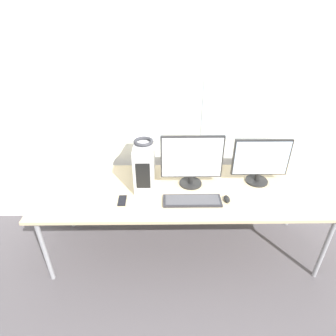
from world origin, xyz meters
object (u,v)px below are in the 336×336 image
at_px(monitor_main, 192,160).
at_px(keyboard, 192,201).
at_px(headphones, 143,142).
at_px(mouse, 227,199).
at_px(pc_tower, 145,163).
at_px(cell_phone, 122,201).
at_px(monitor_right_near, 261,161).

distance_m(monitor_main, keyboard, 0.36).
bearing_deg(headphones, monitor_main, -5.52).
bearing_deg(keyboard, monitor_main, 88.36).
bearing_deg(mouse, pc_tower, 157.59).
relative_size(keyboard, cell_phone, 3.50).
xyz_separation_m(mouse, cell_phone, (-0.88, 0.00, -0.01)).
relative_size(headphones, cell_phone, 1.24).
bearing_deg(monitor_right_near, pc_tower, 179.61).
relative_size(headphones, mouse, 1.76).
height_order(keyboard, mouse, mouse).
height_order(pc_tower, mouse, pc_tower).
bearing_deg(pc_tower, headphones, 90.00).
bearing_deg(mouse, monitor_main, 138.74).
bearing_deg(monitor_right_near, headphones, 179.56).
bearing_deg(monitor_main, monitor_right_near, 3.00).
distance_m(keyboard, cell_phone, 0.59).
bearing_deg(monitor_main, headphones, 174.48).
height_order(monitor_main, monitor_right_near, monitor_main).
distance_m(monitor_right_near, mouse, 0.49).
bearing_deg(monitor_right_near, keyboard, -154.73).
bearing_deg(cell_phone, headphones, 56.98).
xyz_separation_m(monitor_right_near, cell_phone, (-1.22, -0.28, -0.22)).
distance_m(mouse, cell_phone, 0.88).
bearing_deg(monitor_right_near, monitor_main, -177.00).
bearing_deg(cell_phone, monitor_main, 21.46).
relative_size(monitor_right_near, cell_phone, 3.61).
bearing_deg(mouse, cell_phone, 179.84).
xyz_separation_m(pc_tower, monitor_right_near, (1.04, -0.01, 0.03)).
bearing_deg(keyboard, headphones, 143.47).
xyz_separation_m(monitor_main, cell_phone, (-0.60, -0.25, -0.25)).
bearing_deg(pc_tower, cell_phone, -122.02).
bearing_deg(headphones, monitor_right_near, -0.44).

